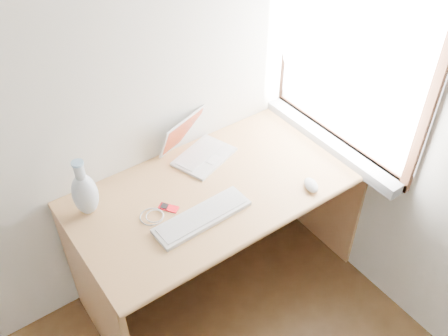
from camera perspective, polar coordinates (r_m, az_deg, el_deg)
window at (r=2.50m, az=13.75°, el=11.96°), size 0.11×0.99×1.10m
desk at (r=2.66m, az=-1.64°, el=-4.37°), size 1.47×0.73×0.78m
laptop at (r=2.60m, az=-2.79°, el=2.45°), size 0.36×0.34×0.21m
external_keyboard at (r=2.29m, az=-2.50°, el=-5.58°), size 0.47×0.16×0.02m
mouse at (r=2.46m, az=9.93°, el=-1.93°), size 0.10×0.12×0.04m
ipod at (r=2.35m, az=-6.35°, el=-4.53°), size 0.09×0.10×0.01m
cable_coil at (r=2.32m, az=-8.24°, el=-5.51°), size 0.12×0.12×0.01m
remote at (r=2.23m, az=-6.50°, el=-7.70°), size 0.05×0.09×0.01m
vase at (r=2.32m, az=-15.63°, el=-2.73°), size 0.12×0.12×0.30m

